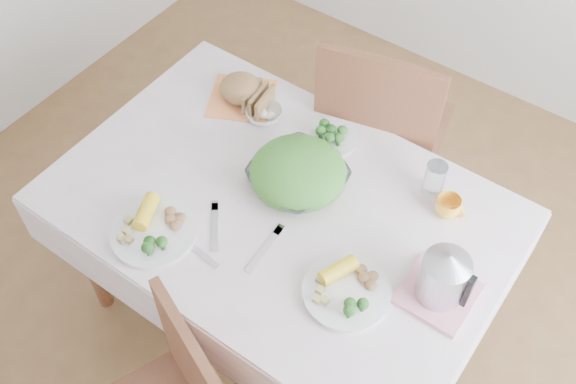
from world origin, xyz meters
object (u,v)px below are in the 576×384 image
Objects in this scene: yellow_mug at (448,206)px; electric_kettle at (445,274)px; dinner_plate_left at (154,233)px; salad_bowl at (298,178)px; dinner_plate_right at (346,292)px; chair_far at (382,139)px; dining_table at (281,266)px.

electric_kettle is at bearing -67.50° from yellow_mug.
dinner_plate_left is at bearing -155.78° from electric_kettle.
salad_bowl is 0.45m from dinner_plate_right.
yellow_mug is 0.45× the size of electric_kettle.
dinner_plate_left is (-0.27, -1.05, 0.31)m from chair_far.
salad_bowl is at bearing 88.96° from dining_table.
chair_far is 3.82× the size of dinner_plate_left.
electric_kettle is at bearing 115.40° from chair_far.
yellow_mug reaches higher than dinner_plate_right.
dining_table is at bearing -148.30° from yellow_mug.
yellow_mug is (0.73, 0.63, 0.02)m from dinner_plate_left.
salad_bowl reaches higher than yellow_mug.
dinner_plate_right is at bearing 15.93° from dinner_plate_left.
dining_table is 0.44m from salad_bowl.
dinner_plate_left is 0.96m from yellow_mug.
dinner_plate_right is at bearing -35.85° from salad_bowl.
dining_table is at bearing 52.76° from dinner_plate_left.
salad_bowl is at bearing 172.56° from electric_kettle.
salad_bowl is 0.51m from dinner_plate_left.
salad_bowl is 1.55× the size of electric_kettle.
electric_kettle is at bearing 35.05° from dinner_plate_right.
dining_table is at bearing 75.20° from chair_far.
yellow_mug reaches higher than dinner_plate_left.
electric_kettle reaches higher than salad_bowl.
chair_far is at bearing 131.59° from electric_kettle.
chair_far is 3.95× the size of dinner_plate_right.
dinner_plate_left is 0.65m from dinner_plate_right.
chair_far is at bearing 88.78° from dining_table.
chair_far is at bearing 75.48° from dinner_plate_left.
salad_bowl is 1.14× the size of dinner_plate_right.
salad_bowl is 0.60m from electric_kettle.
salad_bowl is (0.00, 0.10, 0.42)m from dining_table.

